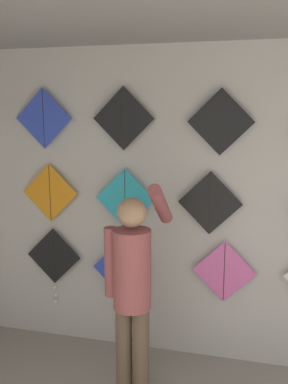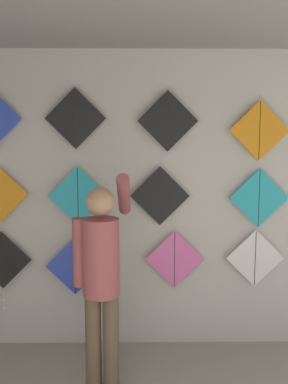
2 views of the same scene
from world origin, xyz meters
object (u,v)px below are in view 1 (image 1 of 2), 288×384
(kite_6, at_px, (210,203))
(kite_10, at_px, (221,122))
(shopkeeper, at_px, (133,283))
(kite_5, at_px, (125,199))
(kite_1, at_px, (121,269))
(kite_9, at_px, (123,119))
(kite_0, at_px, (54,260))
(kite_4, at_px, (50,193))
(kite_8, at_px, (44,118))
(kite_2, at_px, (224,272))

(kite_6, distance_m, kite_10, 0.69)
(shopkeeper, relative_size, kite_5, 3.15)
(kite_5, bearing_deg, kite_1, 180.00)
(kite_5, xyz_separation_m, kite_6, (0.76, 0.00, 0.00))
(kite_5, distance_m, kite_6, 0.76)
(shopkeeper, xyz_separation_m, kite_1, (-0.32, 0.73, -0.19))
(kite_5, distance_m, kite_9, 0.71)
(kite_6, xyz_separation_m, kite_9, (-0.77, 0.00, 0.71))
(kite_10, bearing_deg, kite_0, -179.96)
(kite_4, height_order, kite_9, kite_9)
(shopkeeper, height_order, kite_0, shopkeeper)
(kite_0, distance_m, kite_8, 1.36)
(kite_5, distance_m, kite_10, 1.08)
(kite_5, relative_size, kite_9, 1.00)
(kite_8, relative_size, kite_10, 1.00)
(shopkeeper, relative_size, kite_1, 3.15)
(shopkeeper, relative_size, kite_10, 3.15)
(kite_1, bearing_deg, kite_4, 180.00)
(kite_9, relative_size, kite_10, 1.00)
(kite_9, bearing_deg, kite_2, 0.00)
(kite_1, relative_size, kite_2, 1.00)
(kite_9, xyz_separation_m, kite_10, (0.84, 0.00, -0.02))
(shopkeeper, distance_m, kite_0, 1.25)
(kite_2, height_order, kite_5, kite_5)
(kite_5, bearing_deg, kite_9, 180.00)
(kite_1, bearing_deg, kite_0, -179.92)
(kite_2, distance_m, kite_6, 0.62)
(kite_2, bearing_deg, kite_8, 180.00)
(kite_1, bearing_deg, kite_9, 0.00)
(kite_4, bearing_deg, kite_2, 0.00)
(shopkeeper, height_order, kite_9, kite_9)
(kite_0, relative_size, kite_4, 1.38)
(kite_1, height_order, kite_5, kite_5)
(kite_4, height_order, kite_6, kite_4)
(shopkeeper, xyz_separation_m, kite_6, (0.48, 0.73, 0.48))
(kite_4, relative_size, kite_8, 1.00)
(shopkeeper, xyz_separation_m, kite_8, (-1.05, 0.73, 1.19))
(kite_0, bearing_deg, kite_5, 0.08)
(kite_5, bearing_deg, kite_10, 0.00)
(shopkeeper, distance_m, kite_10, 1.48)
(kite_10, bearing_deg, kite_8, 180.00)
(kite_8, bearing_deg, kite_0, -1.30)
(kite_2, height_order, kite_6, kite_6)
(shopkeeper, relative_size, kite_0, 2.29)
(kite_5, height_order, kite_10, kite_10)
(kite_0, xyz_separation_m, kite_9, (0.72, 0.00, 1.36))
(kite_10, bearing_deg, kite_6, 180.00)
(kite_6, bearing_deg, kite_5, 180.00)
(kite_2, height_order, kite_10, kite_10)
(kite_4, bearing_deg, kite_10, 0.00)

